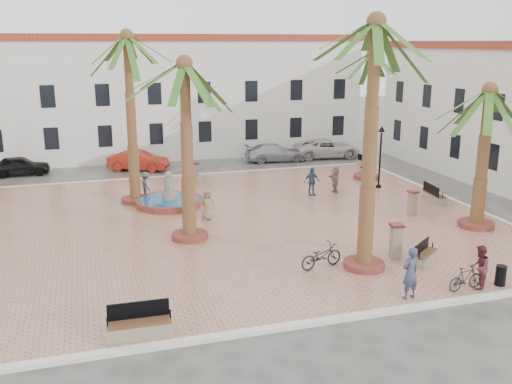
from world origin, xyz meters
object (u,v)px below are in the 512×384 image
Objects in this scene: palm_ne at (371,69)px; bollard_n at (195,172)px; cyclist_a at (410,273)px; car_red at (138,161)px; palm_s at (375,49)px; bollard_e at (413,203)px; cyclist_b at (479,267)px; pedestrian_fountain_a at (207,205)px; bench_e at (434,197)px; palm_e at (488,109)px; bicycle_a at (321,256)px; car_black at (20,166)px; bench_s at (140,327)px; palm_nw at (128,54)px; pedestrian_east at (335,180)px; lamppost_s at (365,192)px; pedestrian_north at (146,185)px; bollard_se at (396,240)px; bench_se at (425,256)px; car_silver at (275,153)px; pedestrian_fountain_b at (312,181)px; fountain at (170,201)px; lamppost_e at (381,146)px; car_white at (327,148)px; bench_ne at (366,163)px; palm_sw at (185,85)px; litter_bin at (501,275)px; bicycle_b at (466,278)px.

palm_ne reaches higher than bollard_n.
cyclist_a is 0.45× the size of car_red.
palm_s reaches higher than bollard_e.
cyclist_b reaches higher than pedestrian_fountain_a.
bollard_n reaches higher than bench_e.
palm_e is 11.06m from bicycle_a.
cyclist_a is (0.19, -3.03, -7.57)m from palm_s.
bench_s is at bearing -168.19° from car_black.
palm_ne is 24.54m from car_black.
pedestrian_east is at bearing -6.54° from palm_nw.
car_red is (-6.99, 21.00, -2.45)m from lamppost_s.
bicycle_a is 21.64m from car_red.
pedestrian_north is (-7.40, 16.16, -0.18)m from cyclist_a.
bench_e is 1.34× the size of bollard_se.
cyclist_b is (2.88, 0.00, -0.13)m from cyclist_a.
bicycle_a is at bearing 134.12° from bench_se.
car_black is 0.92× the size of car_red.
palm_e is 29.99m from car_black.
bench_s is 0.44× the size of car_silver.
cyclist_a is at bearing -78.15° from bollard_n.
car_silver reaches higher than bicycle_a.
palm_ne reaches higher than bench_se.
palm_ne reaches higher than pedestrian_fountain_b.
pedestrian_north is (-3.41, -2.83, 0.08)m from bollard_n.
palm_s is at bearing -76.64° from bollard_n.
palm_e reaches higher than fountain.
pedestrian_east is at bearing 71.16° from lamppost_s.
lamppost_e reaches higher than fountain.
bollard_se is 3.43m from bicycle_a.
car_white is (22.82, -0.39, 0.06)m from car_black.
bollard_e is at bearing -133.77° from pedestrian_north.
bicycle_a is 1.14× the size of pedestrian_fountain_b.
bollard_se is at bearing -112.64° from palm_ne.
bench_ne is at bearing -45.97° from bicycle_a.
bollard_n is 0.81× the size of cyclist_b.
lamppost_s reaches higher than bollard_n.
palm_s reaches higher than car_black.
palm_sw is 2.14× the size of lamppost_e.
palm_e reaches higher than lamppost_e.
litter_bin is (-3.22, -16.88, -6.75)m from palm_ne.
litter_bin is at bearing 7.90° from pedestrian_east.
lamppost_e is at bearing -51.30° from bicycle_a.
cyclist_a reaches higher than car_red.
bicycle_b is (10.40, -15.56, -7.72)m from palm_nw.
bench_e is 1.17× the size of bench_ne.
palm_s is at bearing -135.00° from bollard_e.
bicycle_a is at bearing -74.55° from cyclist_a.
fountain is 15.26m from palm_s.
bench_s is 1.29× the size of pedestrian_fountain_a.
palm_e is at bearing -46.84° from bicycle_b.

